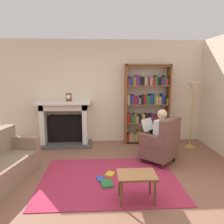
% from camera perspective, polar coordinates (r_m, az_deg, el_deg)
% --- Properties ---
extents(ground, '(14.00, 14.00, 0.00)m').
position_cam_1_polar(ground, '(3.79, -0.53, -19.26)').
color(ground, brown).
extents(back_wall, '(5.60, 0.10, 2.70)m').
position_cam_1_polar(back_wall, '(5.87, -1.71, 5.27)').
color(back_wall, beige).
rests_on(back_wall, ground).
extents(area_rug, '(2.40, 1.80, 0.01)m').
position_cam_1_polar(area_rug, '(4.05, -0.74, -17.09)').
color(area_rug, '#A52745').
rests_on(area_rug, ground).
extents(fireplace, '(1.38, 0.64, 1.15)m').
position_cam_1_polar(fireplace, '(5.81, -12.28, -2.48)').
color(fireplace, '#4C4742').
rests_on(fireplace, ground).
extents(mantel_clock, '(0.14, 0.14, 0.20)m').
position_cam_1_polar(mantel_clock, '(5.58, -11.23, 3.77)').
color(mantel_clock, brown).
rests_on(mantel_clock, fireplace).
extents(bookshelf, '(1.17, 0.32, 2.08)m').
position_cam_1_polar(bookshelf, '(5.82, 9.06, 1.65)').
color(bookshelf, brown).
rests_on(bookshelf, ground).
extents(armchair_reading, '(0.89, 0.89, 0.97)m').
position_cam_1_polar(armchair_reading, '(4.66, 12.84, -8.01)').
color(armchair_reading, '#331E14').
rests_on(armchair_reading, ground).
extents(seated_reader, '(0.58, 0.58, 1.14)m').
position_cam_1_polar(seated_reader, '(4.66, 11.66, -5.45)').
color(seated_reader, silver).
rests_on(seated_reader, ground).
extents(side_table, '(0.56, 0.39, 0.42)m').
position_cam_1_polar(side_table, '(3.33, 6.46, -16.78)').
color(side_table, brown).
rests_on(side_table, ground).
extents(scattered_books, '(0.36, 0.59, 0.03)m').
position_cam_1_polar(scattered_books, '(3.98, -1.42, -17.31)').
color(scattered_books, gold).
rests_on(scattered_books, area_rug).
extents(floor_lamp, '(0.32, 0.32, 1.63)m').
position_cam_1_polar(floor_lamp, '(5.66, 20.49, 4.69)').
color(floor_lamp, '#B7933F').
rests_on(floor_lamp, ground).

